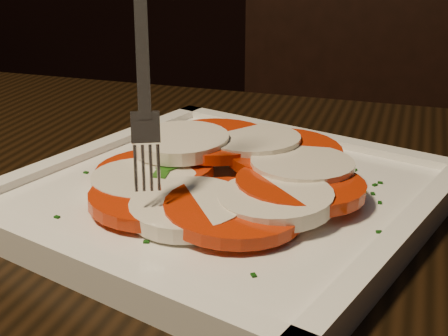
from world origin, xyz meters
The scene contains 4 objects.
chair centered at (0.33, 0.94, 0.53)m, with size 0.48×0.48×0.93m.
plate centered at (0.24, 0.27, 0.76)m, with size 0.27×0.27×0.01m, color white.
caprese_salad centered at (0.24, 0.27, 0.78)m, with size 0.22×0.21×0.03m.
fork centered at (0.20, 0.24, 0.86)m, with size 0.02×0.06×0.15m, color white, non-canonical shape.
Camera 1 is at (0.32, -0.12, 0.94)m, focal length 50.00 mm.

